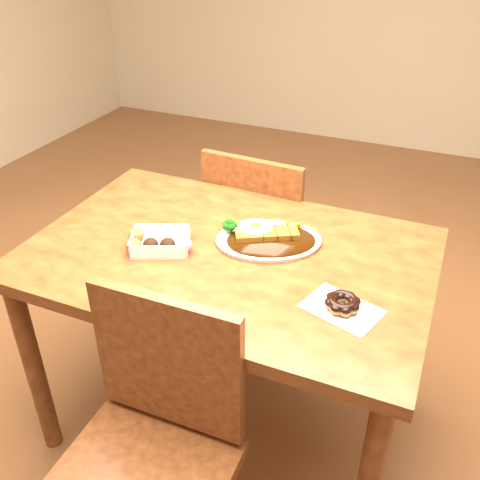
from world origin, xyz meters
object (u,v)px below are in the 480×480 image
at_px(chair_far, 263,237).
at_px(chair_near, 149,452).
at_px(donut_box, 159,241).
at_px(pon_de_ring, 343,303).
at_px(katsu_curry_plate, 267,238).
at_px(table, 228,277).

bearing_deg(chair_far, chair_near, 98.97).
bearing_deg(donut_box, chair_near, -64.78).
bearing_deg(chair_far, pon_de_ring, 128.13).
distance_m(chair_near, katsu_curry_plate, 0.69).
bearing_deg(chair_near, table, 91.77).
bearing_deg(table, pon_de_ring, -19.64).
height_order(chair_far, donut_box, chair_far).
distance_m(katsu_curry_plate, donut_box, 0.33).
distance_m(donut_box, pon_de_ring, 0.59).
bearing_deg(katsu_curry_plate, donut_box, -151.12).
xyz_separation_m(chair_far, pon_de_ring, (0.47, -0.67, 0.29)).
height_order(chair_near, katsu_curry_plate, chair_near).
distance_m(table, chair_far, 0.57).
bearing_deg(katsu_curry_plate, pon_de_ring, -37.99).
xyz_separation_m(table, donut_box, (-0.20, -0.07, 0.12)).
bearing_deg(chair_near, donut_box, 114.62).
relative_size(table, donut_box, 5.67).
xyz_separation_m(table, chair_far, (-0.08, 0.53, -0.17)).
bearing_deg(pon_de_ring, donut_box, 173.12).
distance_m(table, pon_de_ring, 0.42).
bearing_deg(table, chair_far, 98.95).
bearing_deg(katsu_curry_plate, chair_near, -96.16).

